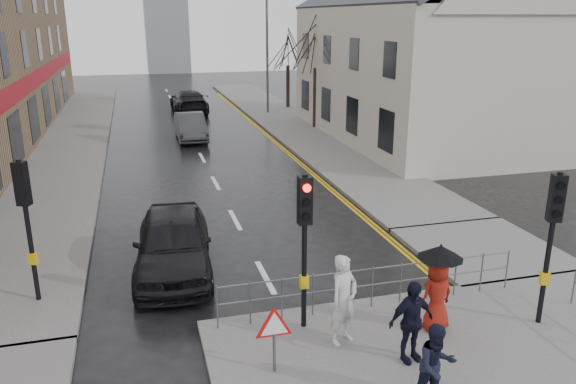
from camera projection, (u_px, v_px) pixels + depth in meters
ground at (297, 337)px, 11.92m from camera, size 120.00×120.00×0.00m
left_pavement at (72, 137)px, 31.44m from camera, size 4.00×44.00×0.14m
right_pavement at (286, 120)px, 36.55m from camera, size 4.00×40.00×0.14m
pavement_bridge_right at (483, 249)px, 16.30m from camera, size 4.00×4.20×0.14m
building_right_cream at (419, 51)px, 30.09m from camera, size 9.00×16.40×10.10m
traffic_signal_near_left at (305, 225)px, 11.42m from camera, size 0.28×0.27×3.40m
traffic_signal_near_right at (553, 223)px, 11.58m from camera, size 0.34×0.33×3.40m
traffic_signal_far_left at (25, 206)px, 12.57m from camera, size 0.34×0.33×3.40m
guard_railing_front at (373, 278)px, 12.71m from camera, size 7.14×0.04×1.00m
warning_sign at (274, 329)px, 10.30m from camera, size 0.80×0.07×1.35m
street_lamp at (265, 45)px, 37.76m from camera, size 1.83×0.25×8.00m
tree_near at (316, 42)px, 32.53m from camera, size 2.40×2.40×6.58m
tree_far at (288, 47)px, 40.23m from camera, size 2.40×2.40×5.64m
pedestrian_a at (344, 300)px, 11.27m from camera, size 0.82×0.73×1.89m
pedestrian_b at (436, 366)px, 9.45m from camera, size 0.75×0.59×1.52m
pedestrian_with_umbrella at (438, 283)px, 11.69m from camera, size 0.96×0.96×1.92m
pedestrian_d at (411, 321)px, 10.68m from camera, size 1.03×0.55×1.67m
car_parked at (173, 243)px, 14.79m from camera, size 2.36×5.00×1.65m
car_mid at (191, 127)px, 30.96m from camera, size 1.53×4.37×1.44m
car_far at (189, 102)px, 39.53m from camera, size 2.43×5.61×1.61m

